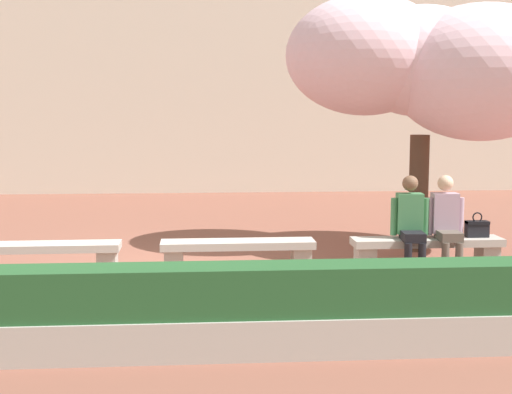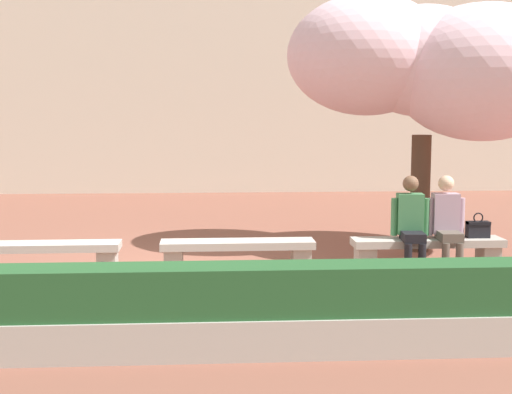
% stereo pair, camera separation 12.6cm
% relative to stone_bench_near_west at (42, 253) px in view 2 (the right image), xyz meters
% --- Properties ---
extents(ground_plane, '(100.00, 100.00, 0.00)m').
position_rel_stone_bench_near_west_xyz_m(ground_plane, '(1.27, 0.00, -0.31)').
color(ground_plane, brown).
extents(building_facade, '(28.00, 4.00, 9.67)m').
position_rel_stone_bench_near_west_xyz_m(building_facade, '(1.27, 11.34, 4.52)').
color(building_facade, beige).
rests_on(building_facade, ground).
extents(stone_bench_near_west, '(2.02, 0.43, 0.45)m').
position_rel_stone_bench_near_west_xyz_m(stone_bench_near_west, '(0.00, 0.00, 0.00)').
color(stone_bench_near_west, '#ADA89E').
rests_on(stone_bench_near_west, ground).
extents(stone_bench_center, '(2.02, 0.43, 0.45)m').
position_rel_stone_bench_near_west_xyz_m(stone_bench_center, '(2.54, 0.00, 0.00)').
color(stone_bench_center, '#ADA89E').
rests_on(stone_bench_center, ground).
extents(stone_bench_near_east, '(2.02, 0.43, 0.45)m').
position_rel_stone_bench_near_west_xyz_m(stone_bench_near_east, '(5.08, 0.00, 0.00)').
color(stone_bench_near_east, '#ADA89E').
rests_on(stone_bench_near_east, ground).
extents(person_seated_left, '(0.51, 0.70, 1.29)m').
position_rel_stone_bench_near_west_xyz_m(person_seated_left, '(4.83, -0.05, 0.39)').
color(person_seated_left, black).
rests_on(person_seated_left, ground).
extents(person_seated_right, '(0.51, 0.69, 1.29)m').
position_rel_stone_bench_near_west_xyz_m(person_seated_right, '(5.31, -0.05, 0.39)').
color(person_seated_right, black).
rests_on(person_seated_right, ground).
extents(handbag, '(0.30, 0.15, 0.34)m').
position_rel_stone_bench_near_west_xyz_m(handbag, '(5.77, 0.02, 0.27)').
color(handbag, black).
rests_on(handbag, stone_bench_near_east).
extents(cherry_tree_main, '(4.18, 3.06, 3.88)m').
position_rel_stone_bench_near_west_xyz_m(cherry_tree_main, '(5.49, 1.36, 2.51)').
color(cherry_tree_main, '#513828').
rests_on(cherry_tree_main, ground).
extents(planter_hedge_foreground, '(13.73, 0.50, 0.80)m').
position_rel_stone_bench_near_west_xyz_m(planter_hedge_foreground, '(1.27, -3.08, 0.08)').
color(planter_hedge_foreground, '#ADA89E').
rests_on(planter_hedge_foreground, ground).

